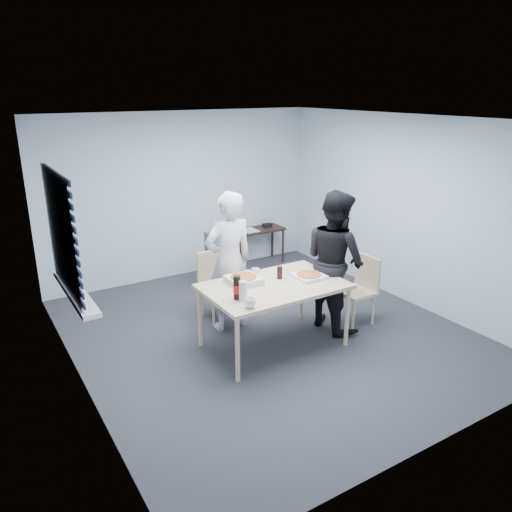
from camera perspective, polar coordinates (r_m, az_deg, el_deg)
room at (r=5.41m, az=-20.98°, el=1.47°), size 5.00×5.00×5.00m
dining_table at (r=5.76m, az=2.06°, el=-3.83°), size 1.60×1.02×0.78m
chair_far at (r=6.63m, az=-4.66°, el=-2.72°), size 0.42×0.42×0.89m
chair_right at (r=6.58m, az=11.89°, el=-3.23°), size 0.42×0.42×0.89m
person_white at (r=6.17m, az=-3.10°, el=-0.65°), size 0.65×0.42×1.77m
person_black at (r=6.28m, az=8.98°, el=-0.50°), size 0.47×0.86×1.77m
side_table at (r=8.57m, az=0.13°, el=2.59°), size 0.93×0.41×0.62m
stool at (r=7.60m, az=-4.59°, el=-0.98°), size 0.35×0.35×0.48m
backpack at (r=7.49m, az=-4.61°, el=1.23°), size 0.29×0.22×0.41m
pizza_box_a at (r=5.76m, az=-1.41°, el=-2.72°), size 0.36×0.36×0.09m
pizza_box_b at (r=5.97m, az=6.04°, el=-2.25°), size 0.34×0.34×0.05m
mug_a at (r=5.14m, az=-0.67°, el=-5.41°), size 0.17×0.17×0.10m
mug_b at (r=5.98m, az=-0.06°, el=-1.87°), size 0.10×0.10×0.09m
cola_glass at (r=5.89m, az=2.72°, el=-1.92°), size 0.07×0.07×0.15m
soda_bottle at (r=5.31m, az=-2.19°, el=-3.65°), size 0.08×0.08×0.27m
plastic_cups at (r=5.28m, az=-1.48°, el=-4.01°), size 0.12×0.12×0.22m
rubber_band at (r=5.63m, az=6.49°, el=-3.83°), size 0.07×0.07×0.00m
papers at (r=8.48m, az=-0.73°, el=2.97°), size 0.29×0.36×0.01m
black_box at (r=8.67m, az=1.30°, el=3.54°), size 0.17×0.14×0.06m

